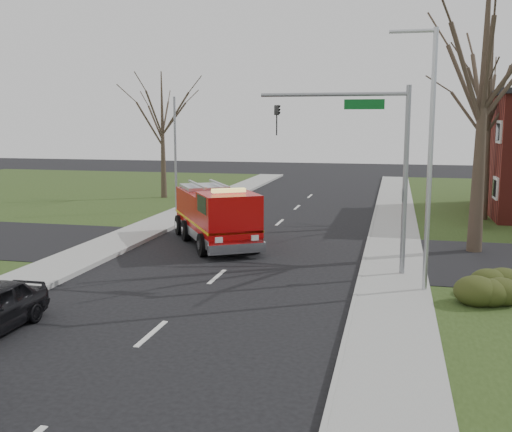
# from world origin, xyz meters

# --- Properties ---
(ground) EXTENTS (120.00, 120.00, 0.00)m
(ground) POSITION_xyz_m (0.00, 0.00, 0.00)
(ground) COLOR black
(ground) RESTS_ON ground
(sidewalk_right) EXTENTS (2.40, 80.00, 0.15)m
(sidewalk_right) POSITION_xyz_m (6.20, 0.00, 0.07)
(sidewalk_right) COLOR gray
(sidewalk_right) RESTS_ON ground
(sidewalk_left) EXTENTS (2.40, 80.00, 0.15)m
(sidewalk_left) POSITION_xyz_m (-6.20, 0.00, 0.07)
(sidewalk_left) COLOR gray
(sidewalk_left) RESTS_ON ground
(health_center_sign) EXTENTS (0.12, 2.00, 1.40)m
(health_center_sign) POSITION_xyz_m (10.50, 12.50, 0.88)
(health_center_sign) COLOR #461110
(health_center_sign) RESTS_ON ground
(hedge_corner) EXTENTS (2.80, 2.00, 0.90)m
(hedge_corner) POSITION_xyz_m (9.00, -1.00, 0.58)
(hedge_corner) COLOR #2B3413
(hedge_corner) RESTS_ON lawn_right
(bare_tree_near) EXTENTS (6.00, 6.00, 12.00)m
(bare_tree_near) POSITION_xyz_m (9.50, 6.00, 7.41)
(bare_tree_near) COLOR #372D21
(bare_tree_near) RESTS_ON ground
(bare_tree_far) EXTENTS (5.25, 5.25, 10.50)m
(bare_tree_far) POSITION_xyz_m (11.00, 15.00, 6.49)
(bare_tree_far) COLOR #372D21
(bare_tree_far) RESTS_ON ground
(bare_tree_left) EXTENTS (4.50, 4.50, 9.00)m
(bare_tree_left) POSITION_xyz_m (-10.00, 20.00, 5.56)
(bare_tree_left) COLOR #372D21
(bare_tree_left) RESTS_ON ground
(traffic_signal_mast) EXTENTS (5.29, 0.18, 6.80)m
(traffic_signal_mast) POSITION_xyz_m (5.21, 1.50, 4.71)
(traffic_signal_mast) COLOR gray
(traffic_signal_mast) RESTS_ON ground
(streetlight_pole) EXTENTS (1.48, 0.16, 8.40)m
(streetlight_pole) POSITION_xyz_m (7.14, -0.50, 4.55)
(streetlight_pole) COLOR #B7BABF
(streetlight_pole) RESTS_ON ground
(utility_pole_far) EXTENTS (0.14, 0.14, 7.00)m
(utility_pole_far) POSITION_xyz_m (-6.80, 14.00, 3.50)
(utility_pole_far) COLOR gray
(utility_pole_far) RESTS_ON ground
(fire_engine) EXTENTS (5.59, 7.15, 2.79)m
(fire_engine) POSITION_xyz_m (-1.71, 5.57, 1.26)
(fire_engine) COLOR #B10808
(fire_engine) RESTS_ON ground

